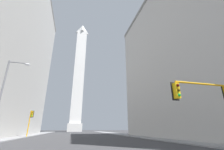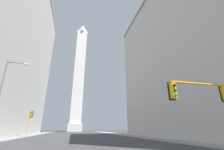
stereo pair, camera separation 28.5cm
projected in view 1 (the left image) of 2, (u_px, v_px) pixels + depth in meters
sidewalk_left at (14, 137)px, 28.97m from camera, size 5.00×111.95×0.15m
sidewalk_right at (135, 136)px, 34.91m from camera, size 5.00×111.95×0.15m
building_right at (211, 58)px, 30.97m from camera, size 24.80×35.39×30.64m
obelisk at (79, 73)px, 98.48m from camera, size 8.23×8.23×74.27m
traffic_light_near_right at (213, 98)px, 11.01m from camera, size 5.36×0.52×4.86m
traffic_light_mid_left at (30, 119)px, 30.19m from camera, size 0.77×0.51×5.14m
street_lamp at (5, 91)px, 16.76m from camera, size 2.42×0.36×9.29m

